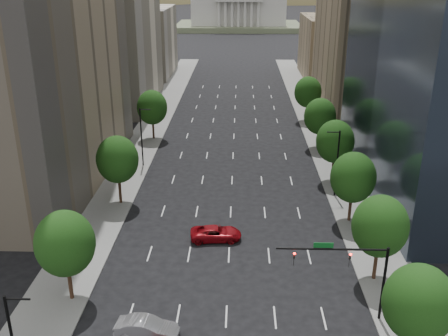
# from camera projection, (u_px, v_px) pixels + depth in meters

# --- Properties ---
(sidewalk_left) EXTENTS (6.00, 200.00, 0.15)m
(sidewalk_left) POSITION_uv_depth(u_px,v_px,m) (123.00, 178.00, 71.75)
(sidewalk_left) COLOR slate
(sidewalk_left) RESTS_ON ground
(sidewalk_right) EXTENTS (6.00, 200.00, 0.15)m
(sidewalk_right) POSITION_uv_depth(u_px,v_px,m) (343.00, 181.00, 70.85)
(sidewalk_right) COLOR slate
(sidewalk_right) RESTS_ON ground
(midrise_cream_left) EXTENTS (14.00, 30.00, 35.00)m
(midrise_cream_left) POSITION_uv_depth(u_px,v_px,m) (116.00, 21.00, 105.55)
(midrise_cream_left) COLOR beige
(midrise_cream_left) RESTS_ON ground
(filler_left) EXTENTS (14.00, 26.00, 18.00)m
(filler_left) POSITION_uv_depth(u_px,v_px,m) (146.00, 41.00, 139.34)
(filler_left) COLOR beige
(filler_left) RESTS_ON ground
(parking_tan_right) EXTENTS (14.00, 30.00, 30.00)m
(parking_tan_right) POSITION_uv_depth(u_px,v_px,m) (359.00, 36.00, 102.23)
(parking_tan_right) COLOR #8C7759
(parking_tan_right) RESTS_ON ground
(filler_right) EXTENTS (14.00, 26.00, 16.00)m
(filler_right) POSITION_uv_depth(u_px,v_px,m) (330.00, 47.00, 135.47)
(filler_right) COLOR #8C7759
(filler_right) RESTS_ON ground
(tree_right_0) EXTENTS (5.20, 5.20, 8.39)m
(tree_right_0) POSITION_uv_depth(u_px,v_px,m) (419.00, 303.00, 36.41)
(tree_right_0) COLOR #382316
(tree_right_0) RESTS_ON ground
(tree_right_1) EXTENTS (5.20, 5.20, 8.75)m
(tree_right_1) POSITION_uv_depth(u_px,v_px,m) (380.00, 226.00, 46.50)
(tree_right_1) COLOR #382316
(tree_right_1) RESTS_ON ground
(tree_right_2) EXTENTS (5.20, 5.20, 8.61)m
(tree_right_2) POSITION_uv_depth(u_px,v_px,m) (353.00, 177.00, 57.70)
(tree_right_2) COLOR #382316
(tree_right_2) RESTS_ON ground
(tree_right_3) EXTENTS (5.20, 5.20, 8.89)m
(tree_right_3) POSITION_uv_depth(u_px,v_px,m) (335.00, 142.00, 68.75)
(tree_right_3) COLOR #382316
(tree_right_3) RESTS_ON ground
(tree_right_4) EXTENTS (5.20, 5.20, 8.46)m
(tree_right_4) POSITION_uv_depth(u_px,v_px,m) (320.00, 116.00, 81.91)
(tree_right_4) COLOR #382316
(tree_right_4) RESTS_ON ground
(tree_right_5) EXTENTS (5.20, 5.20, 8.75)m
(tree_right_5) POSITION_uv_depth(u_px,v_px,m) (308.00, 92.00, 96.67)
(tree_right_5) COLOR #382316
(tree_right_5) RESTS_ON ground
(tree_left_0) EXTENTS (5.20, 5.20, 8.75)m
(tree_left_0) POSITION_uv_depth(u_px,v_px,m) (65.00, 244.00, 43.60)
(tree_left_0) COLOR #382316
(tree_left_0) RESTS_ON ground
(tree_left_1) EXTENTS (5.20, 5.20, 8.97)m
(tree_left_1) POSITION_uv_depth(u_px,v_px,m) (117.00, 159.00, 62.10)
(tree_left_1) COLOR #382316
(tree_left_1) RESTS_ON ground
(tree_left_2) EXTENTS (5.20, 5.20, 8.68)m
(tree_left_2) POSITION_uv_depth(u_px,v_px,m) (152.00, 107.00, 86.36)
(tree_left_2) COLOR #382316
(tree_left_2) RESTS_ON ground
(streetlight_rn) EXTENTS (1.70, 0.20, 9.00)m
(streetlight_rn) POSITION_uv_depth(u_px,v_px,m) (337.00, 162.00, 64.50)
(streetlight_rn) COLOR black
(streetlight_rn) RESTS_ON ground
(streetlight_ln) EXTENTS (1.70, 0.20, 9.00)m
(streetlight_ln) POSITION_uv_depth(u_px,v_px,m) (142.00, 136.00, 74.57)
(streetlight_ln) COLOR black
(streetlight_ln) RESTS_ON ground
(traffic_signal) EXTENTS (9.12, 0.40, 7.38)m
(traffic_signal) POSITION_uv_depth(u_px,v_px,m) (355.00, 267.00, 41.24)
(traffic_signal) COLOR black
(traffic_signal) RESTS_ON ground
(capitol) EXTENTS (60.00, 40.00, 35.20)m
(capitol) POSITION_uv_depth(u_px,v_px,m) (239.00, 11.00, 244.42)
(capitol) COLOR #596647
(capitol) RESTS_ON ground
(foothills) EXTENTS (720.00, 413.00, 263.00)m
(foothills) POSITION_uv_depth(u_px,v_px,m) (269.00, 29.00, 585.40)
(foothills) COLOR olive
(foothills) RESTS_ON ground
(car_silver) EXTENTS (5.28, 2.34, 1.68)m
(car_silver) POSITION_uv_depth(u_px,v_px,m) (147.00, 328.00, 40.72)
(car_silver) COLOR #9D9CA1
(car_silver) RESTS_ON ground
(car_red_far) EXTENTS (5.78, 3.05, 1.55)m
(car_red_far) POSITION_uv_depth(u_px,v_px,m) (216.00, 233.00, 55.46)
(car_red_far) COLOR maroon
(car_red_far) RESTS_ON ground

